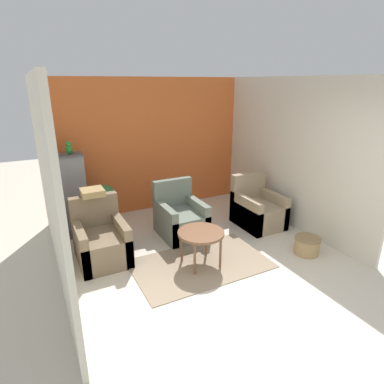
# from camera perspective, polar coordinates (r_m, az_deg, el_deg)

# --- Properties ---
(ground_plane) EXTENTS (20.00, 20.00, 0.00)m
(ground_plane) POSITION_cam_1_polar(r_m,az_deg,el_deg) (4.15, 12.88, -20.32)
(ground_plane) COLOR beige
(ground_plane) RESTS_ON ground
(wall_back_accent) EXTENTS (4.17, 0.06, 2.69)m
(wall_back_accent) POSITION_cam_1_polar(r_m,az_deg,el_deg) (6.70, -7.64, 8.08)
(wall_back_accent) COLOR orange
(wall_back_accent) RESTS_ON ground_plane
(wall_left) EXTENTS (0.06, 3.80, 2.69)m
(wall_left) POSITION_cam_1_polar(r_m,az_deg,el_deg) (4.46, -24.21, 0.96)
(wall_left) COLOR beige
(wall_left) RESTS_ON ground_plane
(wall_right) EXTENTS (0.06, 3.80, 2.69)m
(wall_right) POSITION_cam_1_polar(r_m,az_deg,el_deg) (6.16, 17.37, 6.42)
(wall_right) COLOR beige
(wall_right) RESTS_ON ground_plane
(area_rug) EXTENTS (2.01, 1.22, 0.01)m
(area_rug) POSITION_cam_1_polar(r_m,az_deg,el_deg) (4.94, 1.54, -12.63)
(area_rug) COLOR gray
(area_rug) RESTS_ON ground_plane
(coffee_table) EXTENTS (0.68, 0.68, 0.54)m
(coffee_table) POSITION_cam_1_polar(r_m,az_deg,el_deg) (4.71, 1.59, -7.66)
(coffee_table) COLOR brown
(coffee_table) RESTS_ON ground_plane
(armchair_left) EXTENTS (0.73, 0.88, 0.95)m
(armchair_left) POSITION_cam_1_polar(r_m,az_deg,el_deg) (5.11, -15.83, -8.51)
(armchair_left) COLOR #7A664C
(armchair_left) RESTS_ON ground_plane
(armchair_right) EXTENTS (0.73, 0.88, 0.95)m
(armchair_right) POSITION_cam_1_polar(r_m,az_deg,el_deg) (6.20, 11.56, -3.16)
(armchair_right) COLOR #9E896B
(armchair_right) RESTS_ON ground_plane
(armchair_middle) EXTENTS (0.73, 0.88, 0.95)m
(armchair_middle) POSITION_cam_1_polar(r_m,az_deg,el_deg) (5.70, -2.13, -4.77)
(armchair_middle) COLOR slate
(armchair_middle) RESTS_ON ground_plane
(birdcage) EXTENTS (0.53, 0.53, 1.44)m
(birdcage) POSITION_cam_1_polar(r_m,az_deg,el_deg) (6.02, -20.08, -0.82)
(birdcage) COLOR #555559
(birdcage) RESTS_ON ground_plane
(parrot) EXTENTS (0.10, 0.19, 0.22)m
(parrot) POSITION_cam_1_polar(r_m,az_deg,el_deg) (5.80, -21.05, 7.28)
(parrot) COLOR #1E842D
(parrot) RESTS_ON birdcage
(potted_plant) EXTENTS (0.38, 0.35, 0.83)m
(potted_plant) POSITION_cam_1_polar(r_m,az_deg,el_deg) (6.10, -15.20, -1.23)
(potted_plant) COLOR brown
(potted_plant) RESTS_ON ground_plane
(wicker_basket) EXTENTS (0.40, 0.40, 0.28)m
(wicker_basket) POSITION_cam_1_polar(r_m,az_deg,el_deg) (5.47, 19.79, -8.83)
(wicker_basket) COLOR tan
(wicker_basket) RESTS_ON ground_plane
(throw_pillow) EXTENTS (0.34, 0.34, 0.10)m
(throw_pillow) POSITION_cam_1_polar(r_m,az_deg,el_deg) (5.15, -17.29, -0.04)
(throw_pillow) COLOR tan
(throw_pillow) RESTS_ON armchair_left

